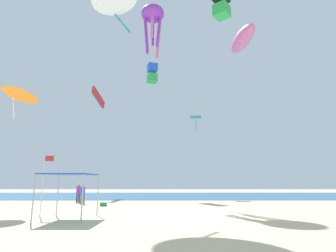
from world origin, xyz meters
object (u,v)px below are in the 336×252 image
banner_flag (45,179)px  kite_inflatable_pink (243,39)px  kite_octopus_purple (153,16)px  kite_diamond_teal (196,118)px  kite_delta_orange (22,93)px  person_leftmost (79,191)px  canopy_tent (71,176)px  person_near_tent (83,192)px  kite_parafoil_red (99,98)px  kite_box_blue (153,73)px  cooler_box (104,204)px  kite_box_black (222,3)px

banner_flag → kite_inflatable_pink: size_ratio=0.51×
kite_octopus_purple → kite_diamond_teal: kite_octopus_purple is taller
banner_flag → kite_delta_orange: size_ratio=0.96×
kite_delta_orange → kite_diamond_teal: (16.03, 17.05, 1.88)m
person_leftmost → canopy_tent: bearing=37.6°
canopy_tent → kite_diamond_teal: kite_diamond_teal is taller
canopy_tent → kite_inflatable_pink: kite_inflatable_pink is taller
person_near_tent → kite_inflatable_pink: bearing=-18.2°
person_leftmost → kite_diamond_teal: (13.21, 9.63, 10.01)m
kite_parafoil_red → kite_octopus_purple: bearing=-128.4°
kite_box_blue → banner_flag: bearing=-32.6°
kite_box_blue → kite_inflatable_pink: kite_inflatable_pink is taller
person_leftmost → cooler_box: size_ratio=3.34×
person_leftmost → kite_box_black: size_ratio=0.57×
kite_box_blue → kite_octopus_purple: kite_octopus_purple is taller
kite_octopus_purple → kite_parafoil_red: size_ratio=1.52×
kite_delta_orange → kite_octopus_purple: (10.05, 9.98, 13.55)m
kite_delta_orange → kite_parafoil_red: bearing=126.0°
kite_diamond_teal → person_leftmost: bearing=-45.4°
kite_octopus_purple → kite_inflatable_pink: bearing=-72.6°
cooler_box → kite_box_blue: bearing=77.8°
person_near_tent → kite_octopus_purple: bearing=-7.9°
cooler_box → kite_octopus_purple: size_ratio=0.08×
person_leftmost → kite_diamond_teal: 19.17m
kite_box_blue → kite_octopus_purple: (0.50, -8.57, 4.19)m
canopy_tent → kite_inflatable_pink: (16.33, 18.73, 19.40)m
kite_delta_orange → kite_parafoil_red: size_ratio=0.88×
kite_box_blue → kite_diamond_teal: (6.48, -1.51, -7.49)m
kite_inflatable_pink → kite_box_black: kite_box_black is taller
canopy_tent → kite_octopus_purple: kite_octopus_purple is taller
kite_inflatable_pink → kite_box_black: (-4.43, -7.64, 0.14)m
banner_flag → kite_octopus_purple: bearing=66.1°
person_near_tent → kite_diamond_teal: bearing=0.8°
canopy_tent → kite_parafoil_red: 29.30m
person_leftmost → kite_box_blue: 21.81m
kite_box_blue → kite_inflatable_pink: 14.12m
banner_flag → kite_box_blue: (5.48, 22.03, 16.35)m
kite_octopus_purple → kite_inflatable_pink: size_ratio=0.92×
kite_diamond_teal → kite_inflatable_pink: bearing=73.1°
person_leftmost → person_near_tent: bearing=52.1°
kite_box_black → kite_parafoil_red: bearing=87.3°
person_near_tent → kite_box_blue: size_ratio=0.64×
cooler_box → kite_octopus_purple: kite_octopus_purple is taller
person_leftmost → banner_flag: bearing=28.7°
kite_octopus_purple → kite_diamond_teal: (5.98, 7.06, -11.67)m
banner_flag → kite_box_blue: kite_box_blue is taller
cooler_box → kite_inflatable_pink: bearing=32.7°
person_near_tent → cooler_box: bearing=-82.2°
canopy_tent → person_leftmost: size_ratio=1.73×
kite_box_blue → kite_octopus_purple: size_ratio=0.43×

